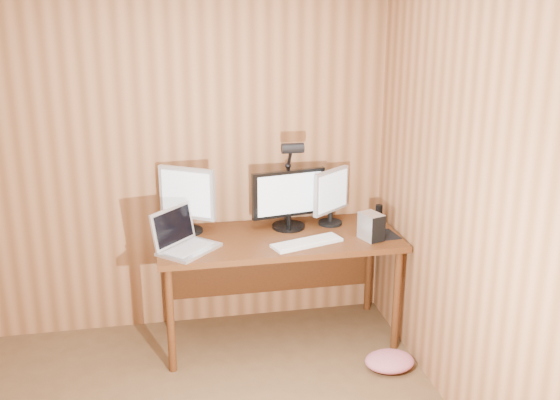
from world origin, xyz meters
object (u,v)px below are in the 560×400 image
object	(u,v)px
monitor_right	(331,196)
phone	(294,245)
laptop	(182,240)
monitor_left	(187,198)
keyboard	(307,243)
desk	(277,249)
desk_lamp	(290,171)
monitor_center	(289,199)
mouse	(379,233)
hard_drive	(371,227)
speaker	(379,213)

from	to	relation	value
monitor_right	phone	size ratio (longest dim) A/B	3.67
monitor_right	laptop	size ratio (longest dim) A/B	0.86
monitor_left	monitor_right	size ratio (longest dim) A/B	1.15
laptop	phone	world-z (taller)	laptop
monitor_right	keyboard	size ratio (longest dim) A/B	0.80
desk	laptop	bearing A→B (deg)	-164.40
desk	monitor_right	xyz separation A→B (m)	(0.40, 0.09, 0.33)
monitor_right	desk_lamp	bearing A→B (deg)	138.28
monitor_center	keyboard	distance (m)	0.38
desk	mouse	distance (m)	0.70
monitor_center	phone	bearing A→B (deg)	-106.67
monitor_right	hard_drive	bearing A→B (deg)	-98.13
laptop	desk_lamp	xyz separation A→B (m)	(0.75, 0.29, 0.33)
monitor_center	desk_lamp	size ratio (longest dim) A/B	0.81
monitor_center	monitor_left	world-z (taller)	monitor_left
monitor_right	desk_lamp	xyz separation A→B (m)	(-0.28, 0.02, 0.19)
monitor_right	desk_lamp	world-z (taller)	desk_lamp
hard_drive	monitor_right	bearing A→B (deg)	99.80
hard_drive	phone	bearing A→B (deg)	163.21
monitor_right	phone	world-z (taller)	monitor_right
monitor_left	mouse	world-z (taller)	monitor_left
mouse	desk_lamp	size ratio (longest dim) A/B	0.16
monitor_left	keyboard	world-z (taller)	monitor_left
keyboard	phone	world-z (taller)	keyboard
monitor_center	mouse	xyz separation A→B (m)	(0.56, -0.27, -0.19)
monitor_left	speaker	distance (m)	1.35
desk	hard_drive	size ratio (longest dim) A/B	8.53
monitor_left	speaker	world-z (taller)	monitor_left
desk_lamp	monitor_center	bearing A→B (deg)	-121.90
hard_drive	desk	bearing A→B (deg)	138.58
monitor_right	speaker	size ratio (longest dim) A/B	3.37
keyboard	speaker	world-z (taller)	speaker
phone	mouse	bearing A→B (deg)	1.09
desk	mouse	bearing A→B (deg)	-15.97
laptop	keyboard	world-z (taller)	laptop
desk	desk_lamp	xyz separation A→B (m)	(0.12, 0.12, 0.52)
monitor_left	keyboard	distance (m)	0.85
phone	speaker	world-z (taller)	speaker
speaker	laptop	bearing A→B (deg)	-168.74
monitor_center	mouse	world-z (taller)	monitor_center
mouse	speaker	bearing A→B (deg)	52.61
keyboard	phone	size ratio (longest dim) A/B	4.57
monitor_left	monitor_center	bearing A→B (deg)	27.76
keyboard	hard_drive	xyz separation A→B (m)	(0.43, 0.01, 0.08)
keyboard	hard_drive	size ratio (longest dim) A/B	2.61
monitor_center	phone	distance (m)	0.40
keyboard	monitor_center	bearing A→B (deg)	81.52
phone	monitor_left	bearing A→B (deg)	143.35
desk	speaker	bearing A→B (deg)	7.49
hard_drive	desk_lamp	world-z (taller)	desk_lamp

